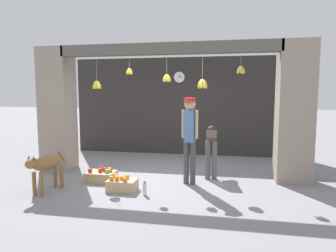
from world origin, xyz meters
TOP-DOWN VIEW (x-y plane):
  - ground_plane at (0.00, 0.00)m, footprint 60.00×60.00m
  - shop_back_wall at (0.00, 2.69)m, footprint 6.64×0.12m
  - shop_pillar_left at (-2.67, 0.30)m, footprint 0.70×0.60m
  - shop_pillar_right at (2.67, 0.30)m, footprint 0.70×0.60m
  - storefront_awning at (-0.00, 0.12)m, footprint 4.74×0.26m
  - dog at (-1.97, -1.32)m, footprint 0.40×0.99m
  - shopkeeper at (0.58, -0.31)m, footprint 0.34×0.30m
  - worker_stooping at (0.98, 0.34)m, footprint 0.26×0.83m
  - fruit_crate_oranges at (-0.63, -0.98)m, footprint 0.54×0.36m
  - fruit_crate_apples at (-1.26, -0.48)m, footprint 0.59×0.43m
  - water_bottle at (-0.14, -1.14)m, footprint 0.07×0.07m
  - wall_clock at (-0.08, 2.61)m, footprint 0.34×0.03m

SIDE VIEW (x-z plane):
  - ground_plane at x=0.00m, z-range 0.00..0.00m
  - water_bottle at x=-0.14m, z-range -0.01..0.24m
  - fruit_crate_apples at x=-1.26m, z-range -0.03..0.27m
  - fruit_crate_oranges at x=-0.63m, z-range -0.02..0.28m
  - dog at x=-1.97m, z-range 0.15..0.91m
  - worker_stooping at x=0.98m, z-range 0.18..1.27m
  - shopkeeper at x=0.58m, z-range 0.17..1.93m
  - shop_back_wall at x=0.00m, z-range 0.00..2.90m
  - shop_pillar_left at x=-2.67m, z-range 0.00..2.90m
  - shop_pillar_right at x=2.67m, z-range 0.00..2.90m
  - wall_clock at x=-0.08m, z-range 2.14..2.48m
  - storefront_awning at x=0.00m, z-range 2.23..3.21m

